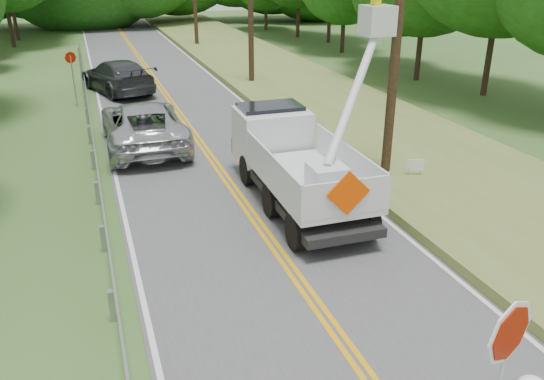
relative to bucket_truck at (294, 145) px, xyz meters
name	(u,v)px	position (x,y,z in m)	size (l,w,h in m)	color
road	(204,148)	(-1.75, 4.99, -1.52)	(7.20, 96.00, 0.03)	#47484A
guardrail	(92,138)	(-5.77, 5.90, -0.98)	(0.18, 48.00, 0.77)	#94979C
tall_grass_verge	(369,127)	(5.35, 4.99, -1.38)	(7.00, 96.00, 0.30)	#5F6E2F
bucket_truck	(294,145)	(0.00, 0.00, 0.00)	(4.42, 6.86, 6.68)	black
suv_silver	(143,124)	(-3.86, 5.94, -0.64)	(2.90, 6.29, 1.75)	#B4B6BB
suv_darkgrey	(118,76)	(-4.05, 15.77, -0.65)	(2.40, 5.91, 1.71)	#34373A
stop_sign_permanent	(72,70)	(-6.26, 13.28, 0.25)	(0.52, 0.27, 2.66)	#94979C
yard_sign	(415,166)	(3.94, -0.67, -0.94)	(0.53, 0.23, 0.81)	white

